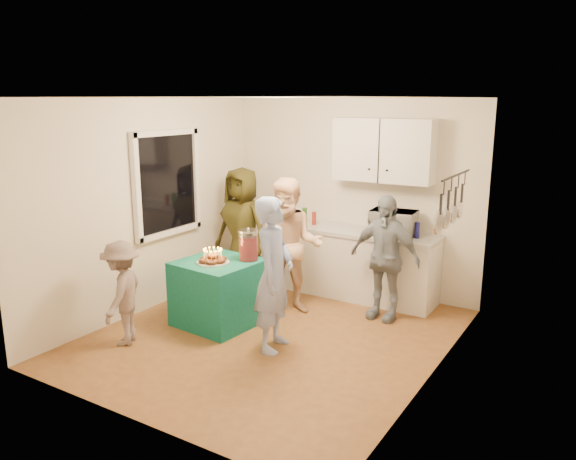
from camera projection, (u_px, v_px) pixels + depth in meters
The scene contains 19 objects.
floor at pixel (272, 336), 6.27m from camera, with size 4.00×4.00×0.00m, color brown.
ceiling at pixel (270, 97), 5.68m from camera, with size 4.00×4.00×0.00m, color white.
back_wall at pixel (351, 196), 7.63m from camera, with size 3.60×3.60×0.00m, color silver.
left_wall at pixel (148, 206), 6.89m from camera, with size 4.00×4.00×0.00m, color silver.
right_wall at pixel (438, 245), 5.06m from camera, with size 4.00×4.00×0.00m, color silver.
window_night at pixel (166, 183), 7.07m from camera, with size 0.04×1.00×1.20m, color black.
counter at pixel (354, 265), 7.48m from camera, with size 2.20×0.58×0.86m, color white.
countertop at pixel (355, 232), 7.38m from camera, with size 2.24×0.62×0.05m, color beige.
upper_cabinet at pixel (383, 150), 7.11m from camera, with size 1.30×0.30×0.80m, color white.
pot_rack at pixel (453, 200), 5.61m from camera, with size 0.12×1.00×0.60m, color black.
microwave at pixel (393, 223), 7.07m from camera, with size 0.56×0.38×0.31m, color white.
party_table at pixel (219, 292), 6.56m from camera, with size 0.85×0.85×0.76m, color #0F6452.
donut_cake at pixel (213, 255), 6.38m from camera, with size 0.38×0.38×0.18m, color #381C0C, non-canonical shape.
punch_jar at pixel (248, 246), 6.48m from camera, with size 0.22×0.22×0.34m, color red.
man_birthday at pixel (274, 274), 5.80m from camera, with size 0.60×0.39×1.63m, color #9DAFE4.
woman_back_left at pixel (242, 228), 7.80m from camera, with size 0.82×0.54×1.68m, color brown.
woman_back_center at pixel (290, 246), 6.82m from camera, with size 0.82×0.63×1.68m, color #FFAF85.
woman_back_right at pixel (384, 258), 6.64m from camera, with size 0.88×0.37×1.51m, color #102136.
child_near_left at pixel (122, 293), 5.97m from camera, with size 0.74×0.42×1.14m, color #665451.
Camera 1 is at (3.21, -4.88, 2.59)m, focal length 35.00 mm.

